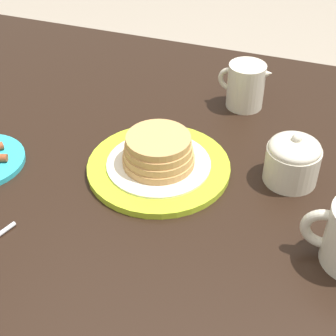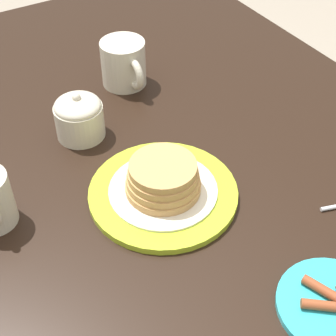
# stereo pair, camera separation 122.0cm
# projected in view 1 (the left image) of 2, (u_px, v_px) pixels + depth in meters

# --- Properties ---
(dining_table) EXTENTS (1.46, 1.05, 0.74)m
(dining_table) POSITION_uv_depth(u_px,v_px,m) (185.00, 229.00, 0.92)
(dining_table) COLOR black
(dining_table) RESTS_ON ground_plane
(pancake_plate) EXTENTS (0.25, 0.25, 0.07)m
(pancake_plate) POSITION_uv_depth(u_px,v_px,m) (159.00, 159.00, 0.88)
(pancake_plate) COLOR #AAC628
(pancake_plate) RESTS_ON dining_table
(creamer_pitcher) EXTENTS (0.12, 0.07, 0.10)m
(creamer_pitcher) POSITION_uv_depth(u_px,v_px,m) (246.00, 85.00, 1.03)
(creamer_pitcher) COLOR beige
(creamer_pitcher) RESTS_ON dining_table
(sugar_bowl) EXTENTS (0.09, 0.09, 0.09)m
(sugar_bowl) POSITION_uv_depth(u_px,v_px,m) (293.00, 159.00, 0.85)
(sugar_bowl) COLOR beige
(sugar_bowl) RESTS_ON dining_table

